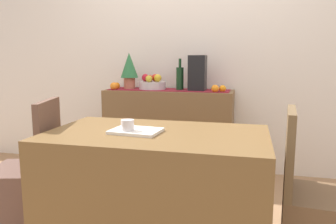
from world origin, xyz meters
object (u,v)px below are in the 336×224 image
(dining_table, at_px, (157,192))
(coffee_cup, at_px, (128,127))
(wine_bottle, at_px, (180,78))
(coffee_maker, at_px, (198,73))
(chair_near_window, at_px, (27,194))
(fruit_bowl, at_px, (152,85))
(open_book, at_px, (136,131))
(potted_plant, at_px, (129,68))
(sideboard_console, at_px, (169,132))

(dining_table, bearing_deg, coffee_cup, -153.32)
(wine_bottle, distance_m, coffee_cup, 1.44)
(coffee_maker, height_order, chair_near_window, coffee_maker)
(fruit_bowl, distance_m, chair_near_window, 1.57)
(dining_table, height_order, open_book, open_book)
(chair_near_window, bearing_deg, coffee_cup, -6.01)
(coffee_cup, distance_m, chair_near_window, 0.92)
(chair_near_window, bearing_deg, dining_table, -0.26)
(fruit_bowl, bearing_deg, potted_plant, 180.00)
(wine_bottle, xyz_separation_m, potted_plant, (-0.52, 0.00, 0.09))
(wine_bottle, distance_m, chair_near_window, 1.70)
(sideboard_console, bearing_deg, potted_plant, 180.00)
(coffee_maker, xyz_separation_m, chair_near_window, (-0.93, -1.35, -0.76))
(wine_bottle, bearing_deg, open_book, -88.73)
(fruit_bowl, height_order, open_book, fruit_bowl)
(open_book, bearing_deg, chair_near_window, -177.06)
(sideboard_console, height_order, open_book, sideboard_console)
(wine_bottle, height_order, coffee_maker, coffee_maker)
(coffee_maker, relative_size, coffee_cup, 4.15)
(dining_table, distance_m, open_book, 0.40)
(sideboard_console, xyz_separation_m, potted_plant, (-0.41, 0.00, 0.64))
(fruit_bowl, xyz_separation_m, wine_bottle, (0.28, 0.00, 0.08))
(coffee_maker, bearing_deg, sideboard_console, 180.00)
(wine_bottle, bearing_deg, coffee_cup, -90.19)
(coffee_maker, bearing_deg, open_book, -95.81)
(sideboard_console, bearing_deg, chair_near_window, -115.74)
(coffee_cup, bearing_deg, fruit_bowl, 100.88)
(coffee_maker, relative_size, chair_near_window, 0.38)
(fruit_bowl, relative_size, coffee_maker, 0.79)
(wine_bottle, distance_m, dining_table, 1.49)
(chair_near_window, bearing_deg, coffee_maker, 55.39)
(sideboard_console, relative_size, potted_plant, 3.44)
(open_book, bearing_deg, dining_table, 22.81)
(coffee_cup, bearing_deg, coffee_maker, 82.94)
(coffee_cup, bearing_deg, chair_near_window, 173.99)
(potted_plant, distance_m, dining_table, 1.66)
(sideboard_console, xyz_separation_m, chair_near_window, (-0.65, -1.35, -0.16))
(potted_plant, xyz_separation_m, coffee_cup, (0.51, -1.43, -0.29))
(coffee_cup, bearing_deg, dining_table, 26.68)
(potted_plant, xyz_separation_m, open_book, (0.55, -1.39, -0.32))
(sideboard_console, relative_size, chair_near_window, 1.39)
(dining_table, bearing_deg, wine_bottle, 96.12)
(sideboard_console, distance_m, open_book, 1.43)
(potted_plant, bearing_deg, dining_table, -63.85)
(sideboard_console, relative_size, open_book, 4.48)
(wine_bottle, relative_size, coffee_cup, 3.76)
(coffee_maker, distance_m, chair_near_window, 1.81)
(wine_bottle, height_order, potted_plant, potted_plant)
(fruit_bowl, height_order, chair_near_window, fruit_bowl)
(sideboard_console, bearing_deg, open_book, -84.28)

